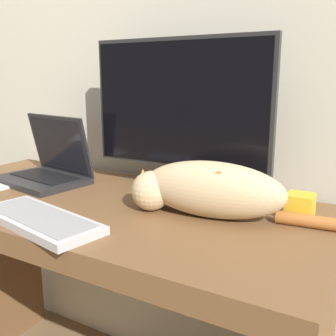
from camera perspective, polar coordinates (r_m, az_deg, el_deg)
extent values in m
cube|color=beige|center=(1.44, -0.70, 20.07)|extent=(6.40, 0.06, 2.60)
cube|color=brown|center=(1.20, -9.66, -6.02)|extent=(1.33, 0.61, 0.06)
cylinder|color=#282828|center=(1.25, 1.42, -3.04)|extent=(0.17, 0.17, 0.02)
cylinder|color=#282828|center=(1.24, 1.43, -0.92)|extent=(0.04, 0.04, 0.08)
cube|color=#282828|center=(1.21, 1.62, 9.33)|extent=(0.59, 0.02, 0.39)
cube|color=black|center=(1.20, 1.38, 9.30)|extent=(0.57, 0.01, 0.37)
cube|color=#232326|center=(1.43, -17.91, -1.68)|extent=(0.33, 0.26, 0.02)
cube|color=black|center=(1.43, -17.52, -1.14)|extent=(0.26, 0.15, 0.00)
cube|color=#232326|center=(1.45, -15.44, 3.31)|extent=(0.31, 0.10, 0.21)
cube|color=black|center=(1.45, -15.60, 3.24)|extent=(0.28, 0.08, 0.18)
cube|color=#BCBCC1|center=(1.04, -18.14, -7.17)|extent=(0.39, 0.21, 0.02)
cube|color=#939397|center=(1.03, -18.18, -6.59)|extent=(0.36, 0.18, 0.00)
ellipsoid|color=#D1B284|center=(1.02, 6.41, -3.11)|extent=(0.39, 0.17, 0.15)
ellipsoid|color=#AD662D|center=(1.01, 7.50, -1.01)|extent=(0.18, 0.12, 0.06)
sphere|color=#D1B284|center=(1.07, -2.46, -3.31)|extent=(0.11, 0.11, 0.11)
cone|color=#AD662D|center=(1.07, -3.66, -0.86)|extent=(0.03, 0.03, 0.03)
cone|color=#AD662D|center=(1.05, -1.29, -1.13)|extent=(0.03, 0.03, 0.03)
cylinder|color=#AD662D|center=(1.02, 20.87, -7.38)|extent=(0.20, 0.05, 0.03)
cube|color=gold|center=(1.07, 18.60, -5.34)|extent=(0.07, 0.07, 0.07)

